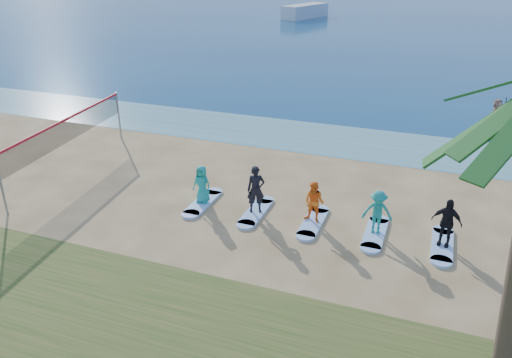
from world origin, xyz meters
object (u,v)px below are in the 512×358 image
(surfboard_4, at_px, (442,245))
(surfboard_2, at_px, (313,222))
(boat_offshore_a, at_px, (305,18))
(student_4, at_px, (446,222))
(student_3, at_px, (377,212))
(paddleboard, at_px, (493,130))
(paddleboarder, at_px, (496,114))
(volleyball_net, at_px, (68,130))
(student_1, at_px, (256,189))
(surfboard_0, at_px, (203,203))
(student_2, at_px, (314,202))
(surfboard_3, at_px, (375,233))
(student_0, at_px, (202,184))
(surfboard_1, at_px, (256,212))

(surfboard_4, bearing_deg, surfboard_2, 180.00)
(surfboard_2, bearing_deg, surfboard_4, 0.00)
(boat_offshore_a, distance_m, student_4, 66.14)
(boat_offshore_a, height_order, student_4, student_4)
(student_3, bearing_deg, surfboard_4, -5.63)
(student_3, bearing_deg, paddleboard, 66.16)
(paddleboarder, height_order, surfboard_4, paddleboarder)
(volleyball_net, height_order, student_1, volleyball_net)
(student_4, bearing_deg, surfboard_0, -169.53)
(student_2, xyz_separation_m, surfboard_3, (2.26, 0.00, -0.83))
(surfboard_4, bearing_deg, surfboard_3, 180.00)
(paddleboarder, relative_size, boat_offshore_a, 0.19)
(surfboard_2, bearing_deg, paddleboard, 63.71)
(student_3, bearing_deg, student_0, 174.37)
(paddleboard, height_order, student_3, student_3)
(student_2, height_order, student_3, student_3)
(paddleboard, distance_m, boat_offshore_a, 54.37)
(surfboard_2, relative_size, student_3, 1.36)
(paddleboard, height_order, student_4, student_4)
(student_2, relative_size, surfboard_4, 0.71)
(paddleboard, distance_m, surfboard_0, 17.78)
(boat_offshore_a, xyz_separation_m, student_3, (19.88, -62.32, 0.90))
(student_2, bearing_deg, student_3, 9.72)
(surfboard_1, height_order, student_4, student_4)
(surfboard_0, relative_size, surfboard_1, 1.00)
(paddleboard, distance_m, student_3, 14.47)
(student_0, bearing_deg, student_4, 3.28)
(surfboard_1, height_order, student_3, student_3)
(surfboard_0, relative_size, surfboard_4, 1.00)
(volleyball_net, distance_m, surfboard_3, 14.06)
(paddleboarder, bearing_deg, boat_offshore_a, 49.79)
(student_3, bearing_deg, paddleboarder, 66.16)
(boat_offshore_a, xyz_separation_m, surfboard_3, (19.88, -62.32, 0.04))
(surfboard_1, distance_m, surfboard_3, 4.53)
(boat_offshore_a, distance_m, surfboard_2, 64.76)
(surfboard_2, bearing_deg, surfboard_1, 180.00)
(surfboard_1, distance_m, student_3, 4.61)
(student_1, relative_size, surfboard_3, 0.84)
(boat_offshore_a, bearing_deg, student_1, -58.18)
(surfboard_1, bearing_deg, student_0, 180.00)
(boat_offshore_a, bearing_deg, student_3, -54.33)
(surfboard_1, relative_size, surfboard_3, 1.00)
(student_2, xyz_separation_m, student_4, (4.53, 0.00, 0.07))
(surfboard_2, distance_m, surfboard_4, 4.53)
(surfboard_0, bearing_deg, surfboard_3, 0.00)
(student_2, height_order, student_4, student_4)
(paddleboarder, distance_m, surfboard_4, 13.94)
(student_4, bearing_deg, surfboard_3, -169.53)
(paddleboarder, relative_size, surfboard_0, 0.79)
(paddleboard, relative_size, surfboard_1, 1.36)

